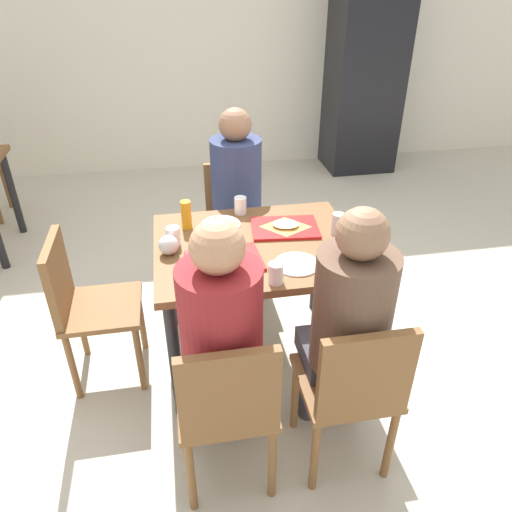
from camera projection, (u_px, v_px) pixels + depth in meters
The scene contains 24 objects.
ground_plane at pixel (256, 354), 2.91m from camera, with size 10.00×10.00×0.02m, color beige.
back_wall at pixel (200, 31), 4.86m from camera, with size 10.00×0.10×2.80m, color silver.
main_table at pixel (256, 261), 2.57m from camera, with size 1.05×0.86×0.75m.
chair_near_left at pixel (227, 404), 1.92m from camera, with size 0.40×0.40×0.86m.
chair_near_right at pixel (353, 387), 2.00m from camera, with size 0.40×0.40×0.86m.
chair_far_side at pixel (235, 217), 3.32m from camera, with size 0.40×0.40×0.86m.
chair_left_end at pixel (84, 301), 2.50m from camera, with size 0.40×0.40×0.86m.
person_in_red at pixel (221, 334), 1.91m from camera, with size 0.32×0.42×1.27m.
person_in_brown_jacket at pixel (348, 319), 1.99m from camera, with size 0.32×0.42×1.27m.
person_far_side at pixel (237, 192), 3.07m from camera, with size 0.32×0.42×1.27m.
tray_red_near at pixel (224, 261), 2.35m from camera, with size 0.36×0.26×0.02m, color red.
tray_red_far at pixel (285, 228), 2.64m from camera, with size 0.36×0.26×0.02m, color red.
paper_plate_center at pixel (221, 225), 2.68m from camera, with size 0.22×0.22×0.01m, color white.
paper_plate_near_edge at pixel (297, 264), 2.34m from camera, with size 0.22×0.22×0.01m, color white.
pizza_slice_a at pixel (226, 258), 2.34m from camera, with size 0.22×0.22×0.02m.
pizza_slice_b at pixel (286, 225), 2.63m from camera, with size 0.23×0.20×0.02m.
pizza_slice_c at pixel (222, 225), 2.65m from camera, with size 0.18×0.22×0.02m.
plastic_cup_a at pixel (240, 205), 2.79m from camera, with size 0.07×0.07×0.10m, color white.
plastic_cup_b at pixel (276, 273), 2.18m from camera, with size 0.07×0.07×0.10m, color white.
plastic_cup_c at pixel (173, 236), 2.48m from camera, with size 0.07×0.07×0.10m, color white.
soda_can at pixel (338, 224), 2.56m from camera, with size 0.07×0.07×0.12m, color #B7BCC6.
condiment_bottle at pixel (186, 215), 2.62m from camera, with size 0.06×0.06×0.16m, color orange.
foil_bundle at pixel (168, 245), 2.40m from camera, with size 0.10×0.10×0.10m, color silver.
drink_fridge at pixel (364, 79), 5.05m from camera, with size 0.70×0.60×1.90m, color black.
Camera 1 is at (-0.38, -2.14, 2.01)m, focal length 33.99 mm.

